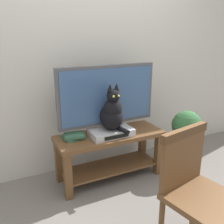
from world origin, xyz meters
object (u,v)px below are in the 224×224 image
(cat, at_px, (112,113))
(book_stack, at_px, (74,136))
(media_box, at_px, (111,132))
(wooden_chair, at_px, (195,185))
(tv, at_px, (107,98))
(tv_stand, at_px, (110,148))
(potted_plant, at_px, (186,137))

(cat, bearing_deg, book_stack, 163.45)
(media_box, distance_m, cat, 0.21)
(cat, distance_m, wooden_chair, 1.07)
(media_box, xyz_separation_m, cat, (0.00, -0.02, 0.21))
(media_box, bearing_deg, cat, -86.05)
(tv, height_order, book_stack, tv)
(wooden_chair, bearing_deg, tv, 95.19)
(tv_stand, relative_size, media_box, 2.59)
(wooden_chair, distance_m, potted_plant, 1.18)
(tv, bearing_deg, media_box, -94.01)
(tv, height_order, wooden_chair, tv)
(tv, relative_size, wooden_chair, 1.15)
(cat, relative_size, potted_plant, 0.69)
(media_box, bearing_deg, book_stack, 165.62)
(tv, distance_m, cat, 0.18)
(media_box, relative_size, wooden_chair, 0.48)
(wooden_chair, distance_m, book_stack, 1.25)
(tv, distance_m, media_box, 0.36)
(tv, bearing_deg, book_stack, -178.03)
(tv, relative_size, book_stack, 4.81)
(wooden_chair, bearing_deg, cat, 96.14)
(media_box, xyz_separation_m, wooden_chair, (0.11, -1.06, -0.01))
(media_box, height_order, cat, cat)
(book_stack, relative_size, potted_plant, 0.31)
(cat, xyz_separation_m, potted_plant, (0.85, -0.14, -0.37))
(tv_stand, xyz_separation_m, book_stack, (-0.37, 0.05, 0.19))
(potted_plant, bearing_deg, media_box, 169.91)
(potted_plant, bearing_deg, wooden_chair, -129.30)
(media_box, xyz_separation_m, book_stack, (-0.37, 0.09, -0.01))
(book_stack, height_order, potted_plant, potted_plant)
(wooden_chair, relative_size, potted_plant, 1.30)
(wooden_chair, xyz_separation_m, book_stack, (-0.48, 1.15, 0.00))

